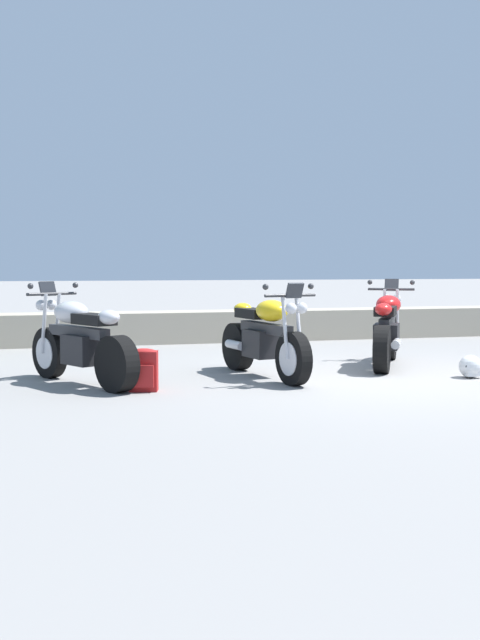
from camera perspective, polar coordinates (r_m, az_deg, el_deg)
The scene contains 7 objects.
ground_plane at distance 9.27m, azimuth 11.01°, elevation -4.37°, with size 120.00×120.00×0.00m, color gray.
stone_wall at distance 13.70m, azimuth 2.37°, elevation -0.38°, with size 36.00×0.80×0.55m, color #A89E89.
motorcycle_silver_near_left at distance 8.72m, azimuth -12.23°, elevation -1.71°, with size 1.19×1.88×1.18m.
motorcycle_yellow_centre at distance 9.06m, azimuth 1.91°, elevation -1.40°, with size 0.80×2.05×1.18m.
motorcycle_red_far_right at distance 10.31m, azimuth 11.26°, elevation -0.80°, with size 1.22×1.86×1.18m.
rider_backpack at distance 8.16m, azimuth -7.42°, elevation -3.77°, with size 0.34×0.31×0.47m.
rider_helmet at distance 9.49m, azimuth 17.35°, elevation -3.45°, with size 0.28×0.28×0.28m.
Camera 1 is at (-3.96, -8.27, 1.37)m, focal length 41.57 mm.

